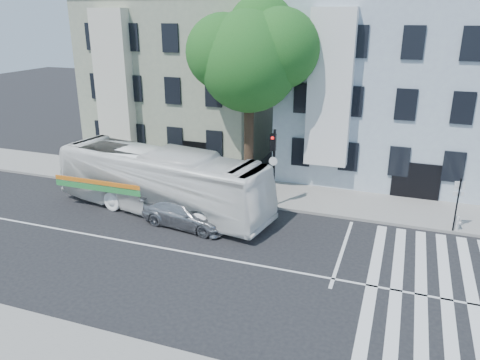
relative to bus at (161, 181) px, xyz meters
The scene contains 11 objects.
ground 5.26m from the bus, 49.48° to the right, with size 120.00×120.00×0.00m, color black.
sidewalk_far 5.56m from the bus, 52.52° to the left, with size 80.00×4.00×0.15m, color gray.
building_left 12.43m from the bus, 108.56° to the left, with size 12.00×10.00×11.00m, color gray.
building_right 15.65m from the bus, 47.62° to the left, with size 12.00×10.00×11.00m, color #A2AEC0.
street_tree 8.54m from the bus, 56.38° to the left, with size 7.30×5.90×11.10m.
bus is the anchor object (origin of this frame).
sedan 2.59m from the bus, 31.33° to the right, with size 4.69×1.91×1.36m, color #ADAFB4.
hedge 4.94m from the bus, 148.29° to the left, with size 8.50×0.84×0.70m, color #1D571C, non-canonical shape.
traffic_signal 6.00m from the bus, 22.54° to the left, with size 0.46×0.54×4.39m.
fire_hydrant 14.88m from the bus, ahead, with size 0.41×0.27×0.71m.
far_sign_pole 14.65m from the bus, ahead, with size 0.48×0.21×2.66m.
Camera 1 is at (8.54, -16.55, 9.99)m, focal length 35.00 mm.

